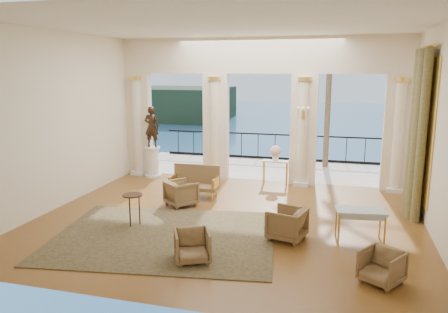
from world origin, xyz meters
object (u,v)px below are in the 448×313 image
(armchair_b, at_px, (382,265))
(armchair_d, at_px, (181,192))
(armchair_a, at_px, (192,244))
(settee, at_px, (195,181))
(pedestal, at_px, (153,162))
(armchair_c, at_px, (287,222))
(game_table, at_px, (361,213))
(statue, at_px, (152,127))
(console_table, at_px, (275,165))
(side_table, at_px, (133,199))

(armchair_b, distance_m, armchair_d, 5.70)
(armchair_a, relative_size, settee, 0.49)
(armchair_d, bearing_deg, pedestal, -14.08)
(armchair_c, distance_m, game_table, 1.54)
(armchair_a, relative_size, statue, 0.49)
(armchair_a, bearing_deg, game_table, 5.82)
(game_table, distance_m, console_table, 4.71)
(game_table, relative_size, side_table, 1.44)
(game_table, distance_m, pedestal, 7.64)
(settee, bearing_deg, side_table, -103.90)
(armchair_c, height_order, armchair_d, armchair_c)
(armchair_a, height_order, console_table, console_table)
(armchair_d, xyz_separation_m, statue, (-2.03, 2.70, 1.32))
(game_table, bearing_deg, armchair_c, -176.00)
(armchair_b, bearing_deg, armchair_a, -146.33)
(settee, xyz_separation_m, side_table, (-0.63, -2.57, 0.19))
(armchair_b, height_order, game_table, game_table)
(pedestal, xyz_separation_m, statue, (-0.00, 0.00, 1.19))
(armchair_a, distance_m, statue, 6.93)
(armchair_b, relative_size, pedestal, 0.63)
(console_table, bearing_deg, armchair_b, -64.28)
(armchair_d, xyz_separation_m, settee, (0.09, 0.86, 0.08))
(armchair_c, distance_m, side_table, 3.53)
(statue, relative_size, side_table, 1.82)
(armchair_a, bearing_deg, settee, 82.74)
(armchair_b, xyz_separation_m, statue, (-6.80, 5.82, 1.36))
(armchair_b, bearing_deg, statue, 172.43)
(armchair_c, height_order, settee, settee)
(armchair_a, distance_m, pedestal, 6.80)
(armchair_b, distance_m, statue, 9.06)
(pedestal, bearing_deg, settee, -40.89)
(game_table, height_order, side_table, side_table)
(armchair_b, bearing_deg, console_table, 147.70)
(armchair_d, height_order, game_table, armchair_d)
(armchair_b, height_order, armchair_c, armchair_c)
(pedestal, height_order, statue, statue)
(armchair_d, distance_m, statue, 3.63)
(armchair_a, xyz_separation_m, armchair_c, (1.57, 1.55, 0.04))
(side_table, bearing_deg, settee, 76.30)
(statue, bearing_deg, game_table, 145.12)
(armchair_d, bearing_deg, statue, -14.08)
(console_table, relative_size, side_table, 1.10)
(settee, distance_m, game_table, 4.88)
(armchair_d, relative_size, statue, 0.54)
(armchair_c, relative_size, armchair_d, 1.02)
(armchair_d, distance_m, side_table, 1.81)
(settee, height_order, statue, statue)
(armchair_d, bearing_deg, armchair_a, 153.07)
(armchair_d, relative_size, game_table, 0.69)
(armchair_d, height_order, settee, settee)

